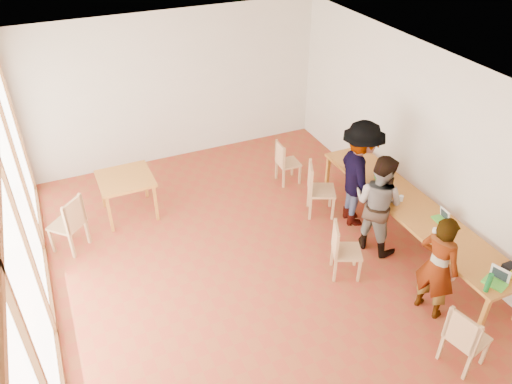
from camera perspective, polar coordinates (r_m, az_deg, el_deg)
ground at (r=7.71m, az=0.15°, el=-9.23°), size 8.00×8.00×0.00m
wall_back at (r=10.14m, az=-9.30°, el=11.65°), size 6.00×0.10×3.00m
wall_right at (r=8.29m, az=19.52°, el=4.76°), size 0.10×8.00×3.00m
window_wall at (r=6.41m, az=-24.93°, el=-5.98°), size 0.10×8.00×3.00m
ceiling at (r=6.06m, az=0.19°, el=12.06°), size 6.00×8.00×0.04m
communal_table at (r=8.18m, az=17.40°, el=-1.85°), size 0.80×4.00×0.75m
side_table at (r=8.81m, az=-14.68°, el=1.18°), size 0.90×0.90×0.75m
chair_near at (r=6.64m, az=22.74°, el=-14.77°), size 0.52×0.52×0.49m
chair_mid at (r=7.46m, az=9.71°, el=-6.02°), size 0.55×0.55×0.47m
chair_far at (r=8.63m, az=6.86°, el=0.89°), size 0.61×0.61×0.52m
chair_empty at (r=9.49m, az=3.24°, el=3.83°), size 0.42×0.42×0.46m
chair_spare at (r=8.29m, az=-20.44°, el=-2.93°), size 0.64×0.64×0.52m
person_near at (r=7.06m, az=20.03°, el=-8.03°), size 0.54×0.67×1.59m
person_mid at (r=7.93m, az=13.76°, el=-1.27°), size 0.91×1.00×1.67m
person_far at (r=8.37m, az=11.72°, el=1.98°), size 0.97×1.35×1.88m
laptop_near at (r=7.15m, az=25.87°, el=-8.90°), size 0.31×0.32×0.23m
laptop_mid at (r=7.97m, az=20.51°, el=-2.71°), size 0.20×0.23×0.19m
laptop_far at (r=8.64m, az=14.45°, el=1.61°), size 0.28×0.29×0.21m
green_bottle at (r=6.92m, az=25.04°, el=-9.37°), size 0.07×0.07×0.28m
clear_glass at (r=8.21m, az=16.25°, el=-0.70°), size 0.07×0.07×0.09m
condiment_cup at (r=7.70m, az=19.81°, el=-4.15°), size 0.08×0.08×0.06m
pink_phone at (r=7.86m, az=20.71°, el=-3.75°), size 0.05×0.10×0.01m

